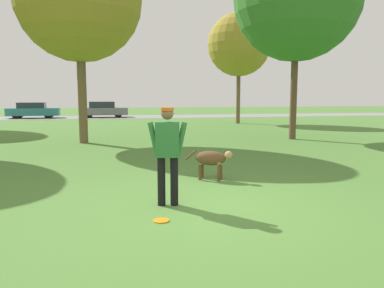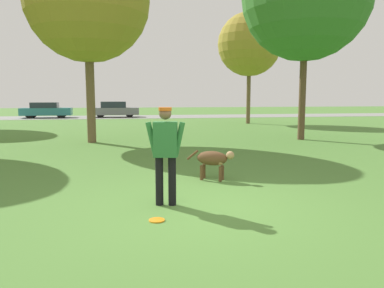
{
  "view_description": "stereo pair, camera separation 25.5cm",
  "coord_description": "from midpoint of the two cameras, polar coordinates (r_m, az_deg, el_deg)",
  "views": [
    {
      "loc": [
        -1.39,
        -5.72,
        1.77
      ],
      "look_at": [
        0.14,
        1.09,
        0.9
      ],
      "focal_mm": 35.0,
      "sensor_mm": 36.0,
      "label": 1
    },
    {
      "loc": [
        -1.14,
        -5.77,
        1.77
      ],
      "look_at": [
        0.14,
        1.09,
        0.9
      ],
      "focal_mm": 35.0,
      "sensor_mm": 36.0,
      "label": 2
    }
  ],
  "objects": [
    {
      "name": "tree_far_right",
      "position": [
        26.01,
        6.89,
        14.8
      ],
      "size": [
        4.21,
        4.21,
        7.38
      ],
      "color": "brown",
      "rests_on": "ground_plane"
    },
    {
      "name": "far_road_strip",
      "position": [
        34.38,
        -10.52,
        4.07
      ],
      "size": [
        120.0,
        6.0,
        0.01
      ],
      "color": "gray",
      "rests_on": "ground_plane"
    },
    {
      "name": "frisbee",
      "position": [
        5.53,
        -6.07,
        -11.53
      ],
      "size": [
        0.23,
        0.23,
        0.02
      ],
      "color": "orange",
      "rests_on": "ground_plane"
    },
    {
      "name": "person",
      "position": [
        6.09,
        -4.94,
        -0.7
      ],
      "size": [
        0.65,
        0.29,
        1.62
      ],
      "rotation": [
        0.0,
        0.0,
        -0.21
      ],
      "color": "black",
      "rests_on": "ground_plane"
    },
    {
      "name": "dog",
      "position": [
        8.05,
        2.16,
        -2.32
      ],
      "size": [
        0.98,
        0.63,
        0.65
      ],
      "rotation": [
        0.0,
        0.0,
        5.76
      ],
      "color": "brown",
      "rests_on": "ground_plane"
    },
    {
      "name": "ground_plane",
      "position": [
        6.14,
        -0.22,
        -9.65
      ],
      "size": [
        120.0,
        120.0,
        0.0
      ],
      "primitive_type": "plane",
      "color": "#4C7A33"
    },
    {
      "name": "parked_car_grey",
      "position": [
        34.14,
        -13.59,
        5.11
      ],
      "size": [
        4.15,
        1.83,
        1.39
      ],
      "rotation": [
        0.0,
        0.0,
        0.01
      ],
      "color": "slate",
      "rests_on": "ground_plane"
    },
    {
      "name": "parked_car_teal",
      "position": [
        34.7,
        -23.25,
        4.73
      ],
      "size": [
        4.22,
        1.86,
        1.33
      ],
      "rotation": [
        0.0,
        0.0,
        0.03
      ],
      "color": "teal",
      "rests_on": "ground_plane"
    }
  ]
}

